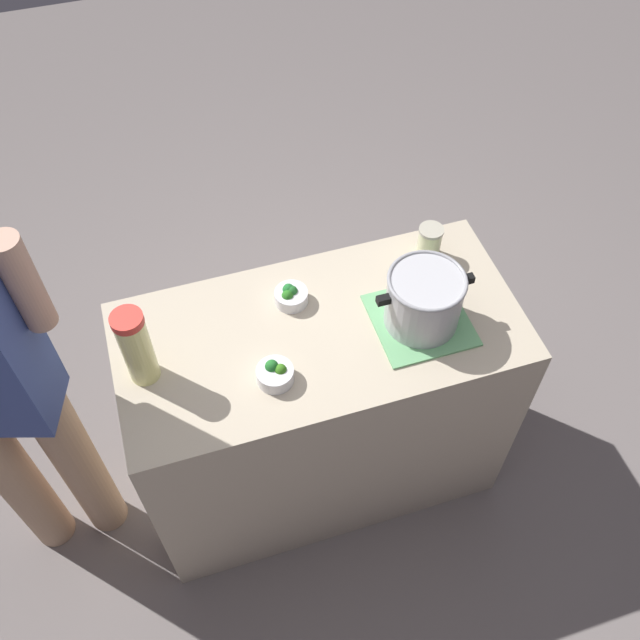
% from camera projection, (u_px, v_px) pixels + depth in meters
% --- Properties ---
extents(ground_plane, '(8.00, 8.00, 0.00)m').
position_uv_depth(ground_plane, '(320.00, 464.00, 2.87)').
color(ground_plane, slate).
extents(counter_slab, '(1.25, 0.61, 0.92)m').
position_uv_depth(counter_slab, '(320.00, 407.00, 2.51)').
color(counter_slab, '#C2B399').
rests_on(counter_slab, ground_plane).
extents(dish_cloth, '(0.29, 0.29, 0.01)m').
position_uv_depth(dish_cloth, '(420.00, 320.00, 2.16)').
color(dish_cloth, '#6EB476').
rests_on(dish_cloth, counter_slab).
extents(cooking_pot, '(0.30, 0.23, 0.19)m').
position_uv_depth(cooking_pot, '(424.00, 299.00, 2.08)').
color(cooking_pot, '#B7B7BC').
rests_on(cooking_pot, dish_cloth).
extents(lemonade_pitcher, '(0.09, 0.09, 0.27)m').
position_uv_depth(lemonade_pitcher, '(136.00, 347.00, 1.94)').
color(lemonade_pitcher, '#EFEC8F').
rests_on(lemonade_pitcher, counter_slab).
extents(mason_jar, '(0.08, 0.08, 0.12)m').
position_uv_depth(mason_jar, '(429.00, 242.00, 2.28)').
color(mason_jar, beige).
rests_on(mason_jar, counter_slab).
extents(broccoli_bowl_front, '(0.11, 0.11, 0.07)m').
position_uv_depth(broccoli_bowl_front, '(275.00, 374.00, 2.01)').
color(broccoli_bowl_front, silver).
rests_on(broccoli_bowl_front, counter_slab).
extents(broccoli_bowl_center, '(0.10, 0.10, 0.06)m').
position_uv_depth(broccoli_bowl_center, '(291.00, 296.00, 2.19)').
color(broccoli_bowl_center, silver).
rests_on(broccoli_bowl_center, counter_slab).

